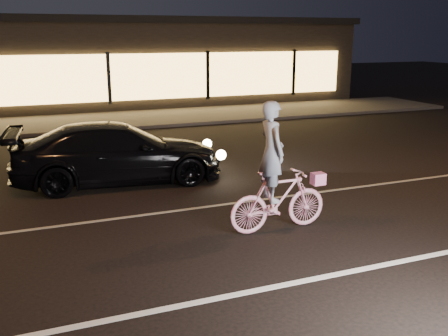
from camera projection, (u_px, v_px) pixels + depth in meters
name	position (u px, v px, depth m)	size (l,w,h in m)	color
ground	(253.00, 243.00, 8.44)	(90.00, 90.00, 0.00)	black
lane_stripe_near	(297.00, 282.00, 7.09)	(60.00, 0.12, 0.01)	silver
lane_stripe_far	(212.00, 206.00, 10.23)	(60.00, 0.10, 0.01)	gray
sidewalk	(118.00, 120.00, 20.10)	(30.00, 4.00, 0.12)	#383533
storefront	(95.00, 60.00, 24.92)	(25.40, 8.42, 4.20)	black
cyclist	(277.00, 186.00, 8.78)	(1.86, 0.64, 2.34)	#FF4C81
sedan	(118.00, 153.00, 11.75)	(5.03, 2.39, 1.42)	black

